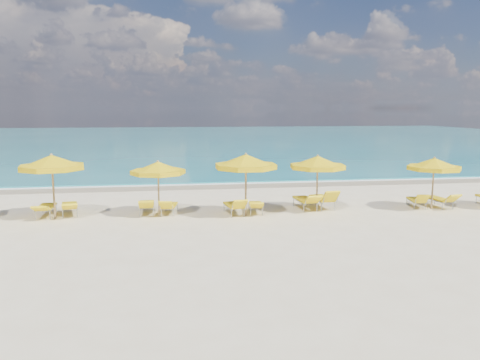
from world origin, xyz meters
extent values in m
plane|color=beige|center=(0.00, 0.00, 0.00)|extent=(120.00, 120.00, 0.00)
cube|color=#16767E|center=(0.00, 48.00, 0.00)|extent=(120.00, 80.00, 0.30)
cube|color=tan|center=(0.00, 7.40, 0.00)|extent=(120.00, 2.60, 0.01)
cube|color=white|center=(0.00, 8.20, 0.00)|extent=(120.00, 1.20, 0.03)
cube|color=white|center=(-6.00, 17.00, 0.00)|extent=(14.00, 0.36, 0.05)
cube|color=white|center=(8.00, 24.00, 0.00)|extent=(18.00, 0.30, 0.05)
cylinder|color=#A78653|center=(-7.62, 0.49, 1.24)|extent=(0.08, 0.08, 2.47)
cone|color=yellow|center=(-7.62, 0.49, 2.27)|extent=(2.97, 2.97, 0.49)
cylinder|color=yellow|center=(-7.62, 0.49, 2.03)|extent=(3.00, 3.00, 0.20)
sphere|color=#A78653|center=(-7.62, 0.49, 2.53)|extent=(0.11, 0.11, 0.11)
cylinder|color=#A78653|center=(-3.51, 0.37, 1.08)|extent=(0.07, 0.07, 2.16)
cone|color=yellow|center=(-3.51, 0.37, 1.99)|extent=(2.42, 2.42, 0.43)
cylinder|color=yellow|center=(-3.51, 0.37, 1.78)|extent=(2.45, 2.45, 0.17)
sphere|color=#A78653|center=(-3.51, 0.37, 2.21)|extent=(0.10, 0.10, 0.10)
cylinder|color=#A78653|center=(-0.03, -0.27, 1.23)|extent=(0.08, 0.08, 2.47)
cone|color=yellow|center=(-0.03, -0.27, 2.27)|extent=(3.29, 3.29, 0.49)
cylinder|color=yellow|center=(-0.03, -0.27, 2.03)|extent=(3.32, 3.32, 0.20)
sphere|color=#A78653|center=(-0.03, -0.27, 2.52)|extent=(0.11, 0.11, 0.11)
cylinder|color=#A78653|center=(3.12, 0.23, 1.15)|extent=(0.07, 0.07, 2.30)
cone|color=yellow|center=(3.12, 0.23, 2.12)|extent=(2.86, 2.86, 0.46)
cylinder|color=yellow|center=(3.12, 0.23, 1.89)|extent=(2.88, 2.88, 0.18)
sphere|color=#A78653|center=(3.12, 0.23, 2.35)|extent=(0.10, 0.10, 0.10)
cylinder|color=#A78653|center=(8.13, -0.23, 1.09)|extent=(0.07, 0.07, 2.19)
cone|color=yellow|center=(8.13, -0.23, 2.01)|extent=(2.76, 2.76, 0.44)
cylinder|color=yellow|center=(8.13, -0.23, 1.80)|extent=(2.78, 2.78, 0.18)
sphere|color=#A78653|center=(8.13, -0.23, 2.24)|extent=(0.10, 0.10, 0.10)
cube|color=yellow|center=(-8.05, 0.92, 0.38)|extent=(0.62, 1.32, 0.08)
cube|color=yellow|center=(-8.02, -0.01, 0.50)|extent=(0.60, 0.62, 0.31)
cube|color=yellow|center=(-7.16, 1.04, 0.38)|extent=(0.84, 1.40, 0.08)
cube|color=yellow|center=(-6.97, 0.12, 0.51)|extent=(0.70, 0.70, 0.34)
cube|color=yellow|center=(-4.03, 0.81, 0.38)|extent=(0.63, 1.35, 0.08)
cube|color=yellow|center=(-4.00, -0.12, 0.55)|extent=(0.61, 0.59, 0.40)
cube|color=yellow|center=(-3.09, 0.63, 0.34)|extent=(0.71, 1.24, 0.07)
cube|color=yellow|center=(-3.22, -0.15, 0.51)|extent=(0.59, 0.55, 0.40)
cube|color=yellow|center=(-0.47, 0.15, 0.37)|extent=(0.74, 1.35, 0.08)
cube|color=yellow|center=(-0.35, -0.71, 0.57)|extent=(0.64, 0.58, 0.45)
cube|color=yellow|center=(0.48, 0.26, 0.34)|extent=(0.65, 1.21, 0.07)
cube|color=yellow|center=(0.38, -0.55, 0.47)|extent=(0.57, 0.57, 0.33)
cube|color=yellow|center=(2.72, 0.70, 0.41)|extent=(0.73, 1.45, 0.09)
cube|color=yellow|center=(2.79, -0.28, 0.59)|extent=(0.67, 0.65, 0.43)
cube|color=yellow|center=(3.53, 0.81, 0.42)|extent=(0.75, 1.49, 0.09)
cube|color=yellow|center=(3.60, -0.14, 0.67)|extent=(0.68, 0.58, 0.56)
cube|color=yellow|center=(7.65, 0.25, 0.33)|extent=(0.74, 1.24, 0.07)
cube|color=yellow|center=(7.50, -0.51, 0.53)|extent=(0.59, 0.53, 0.43)
cube|color=yellow|center=(8.67, 0.17, 0.37)|extent=(0.73, 1.33, 0.08)
cube|color=yellow|center=(8.78, -0.69, 0.55)|extent=(0.63, 0.59, 0.42)
camera|label=1|loc=(-2.99, -18.61, 4.33)|focal=35.00mm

